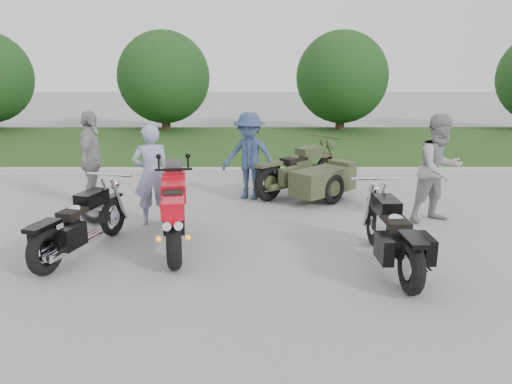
{
  "coord_description": "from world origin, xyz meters",
  "views": [
    {
      "loc": [
        0.55,
        -6.59,
        2.86
      ],
      "look_at": [
        0.58,
        1.17,
        0.8
      ],
      "focal_mm": 35.0,
      "sensor_mm": 36.0,
      "label": 1
    }
  ],
  "objects_px": {
    "cruiser_left": "(78,226)",
    "person_grey": "(439,169)",
    "cruiser_right": "(394,238)",
    "person_back": "(92,160)",
    "person_stripe": "(152,175)",
    "person_denim": "(249,156)",
    "cruiser_sidecar": "(311,177)",
    "sportbike_red": "(174,211)"
  },
  "relations": [
    {
      "from": "person_stripe",
      "to": "person_back",
      "type": "xyz_separation_m",
      "value": [
        -1.4,
        1.11,
        0.06
      ]
    },
    {
      "from": "cruiser_left",
      "to": "person_grey",
      "type": "bearing_deg",
      "value": 32.28
    },
    {
      "from": "cruiser_left",
      "to": "person_denim",
      "type": "xyz_separation_m",
      "value": [
        2.52,
        3.21,
        0.46
      ]
    },
    {
      "from": "cruiser_left",
      "to": "person_back",
      "type": "height_order",
      "value": "person_back"
    },
    {
      "from": "person_grey",
      "to": "person_denim",
      "type": "relative_size",
      "value": 1.07
    },
    {
      "from": "person_back",
      "to": "cruiser_left",
      "type": "bearing_deg",
      "value": -170.68
    },
    {
      "from": "cruiser_right",
      "to": "person_back",
      "type": "bearing_deg",
      "value": 146.58
    },
    {
      "from": "sportbike_red",
      "to": "person_denim",
      "type": "bearing_deg",
      "value": 61.63
    },
    {
      "from": "person_grey",
      "to": "person_denim",
      "type": "xyz_separation_m",
      "value": [
        -3.41,
        1.58,
        -0.06
      ]
    },
    {
      "from": "cruiser_left",
      "to": "person_back",
      "type": "xyz_separation_m",
      "value": [
        -0.58,
        2.62,
        0.5
      ]
    },
    {
      "from": "sportbike_red",
      "to": "cruiser_left",
      "type": "height_order",
      "value": "sportbike_red"
    },
    {
      "from": "cruiser_left",
      "to": "person_grey",
      "type": "relative_size",
      "value": 1.16
    },
    {
      "from": "cruiser_right",
      "to": "person_denim",
      "type": "xyz_separation_m",
      "value": [
        -2.04,
        3.75,
        0.44
      ]
    },
    {
      "from": "sportbike_red",
      "to": "person_back",
      "type": "distance_m",
      "value": 3.14
    },
    {
      "from": "person_stripe",
      "to": "person_denim",
      "type": "relative_size",
      "value": 0.99
    },
    {
      "from": "cruiser_left",
      "to": "cruiser_right",
      "type": "height_order",
      "value": "cruiser_right"
    },
    {
      "from": "cruiser_left",
      "to": "cruiser_sidecar",
      "type": "relative_size",
      "value": 0.99
    },
    {
      "from": "cruiser_right",
      "to": "person_grey",
      "type": "height_order",
      "value": "person_grey"
    },
    {
      "from": "sportbike_red",
      "to": "person_stripe",
      "type": "bearing_deg",
      "value": 106.35
    },
    {
      "from": "sportbike_red",
      "to": "cruiser_left",
      "type": "bearing_deg",
      "value": -179.61
    },
    {
      "from": "person_grey",
      "to": "person_denim",
      "type": "height_order",
      "value": "person_grey"
    },
    {
      "from": "sportbike_red",
      "to": "person_back",
      "type": "xyz_separation_m",
      "value": [
        -1.99,
        2.41,
        0.33
      ]
    },
    {
      "from": "person_stripe",
      "to": "person_denim",
      "type": "distance_m",
      "value": 2.41
    },
    {
      "from": "cruiser_left",
      "to": "sportbike_red",
      "type": "bearing_deg",
      "value": 25.25
    },
    {
      "from": "person_stripe",
      "to": "person_grey",
      "type": "relative_size",
      "value": 0.92
    },
    {
      "from": "cruiser_left",
      "to": "cruiser_right",
      "type": "distance_m",
      "value": 4.6
    },
    {
      "from": "sportbike_red",
      "to": "cruiser_sidecar",
      "type": "xyz_separation_m",
      "value": [
        2.43,
        2.99,
        -0.16
      ]
    },
    {
      "from": "cruiser_left",
      "to": "cruiser_right",
      "type": "bearing_deg",
      "value": 10.14
    },
    {
      "from": "cruiser_left",
      "to": "person_grey",
      "type": "xyz_separation_m",
      "value": [
        5.93,
        1.63,
        0.52
      ]
    },
    {
      "from": "cruiser_sidecar",
      "to": "person_stripe",
      "type": "relative_size",
      "value": 1.27
    },
    {
      "from": "cruiser_right",
      "to": "cruiser_sidecar",
      "type": "relative_size",
      "value": 1.05
    },
    {
      "from": "cruiser_right",
      "to": "person_stripe",
      "type": "relative_size",
      "value": 1.34
    },
    {
      "from": "person_grey",
      "to": "sportbike_red",
      "type": "bearing_deg",
      "value": 175.98
    },
    {
      "from": "sportbike_red",
      "to": "person_grey",
      "type": "xyz_separation_m",
      "value": [
        4.53,
        1.42,
        0.35
      ]
    },
    {
      "from": "person_grey",
      "to": "person_back",
      "type": "bearing_deg",
      "value": 149.91
    },
    {
      "from": "sportbike_red",
      "to": "person_denim",
      "type": "xyz_separation_m",
      "value": [
        1.12,
        3.0,
        0.28
      ]
    },
    {
      "from": "cruiser_sidecar",
      "to": "person_grey",
      "type": "distance_m",
      "value": 2.67
    },
    {
      "from": "cruiser_left",
      "to": "cruiser_sidecar",
      "type": "height_order",
      "value": "cruiser_sidecar"
    },
    {
      "from": "person_grey",
      "to": "person_back",
      "type": "height_order",
      "value": "person_grey"
    },
    {
      "from": "cruiser_right",
      "to": "person_denim",
      "type": "relative_size",
      "value": 1.32
    },
    {
      "from": "sportbike_red",
      "to": "cruiser_right",
      "type": "bearing_deg",
      "value": -21.26
    },
    {
      "from": "cruiser_right",
      "to": "person_grey",
      "type": "bearing_deg",
      "value": 55.98
    }
  ]
}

